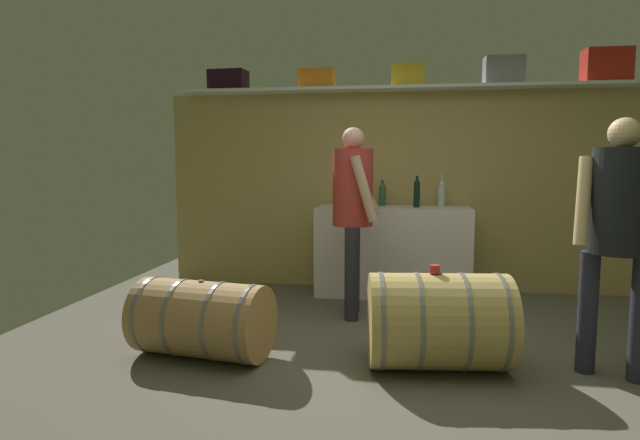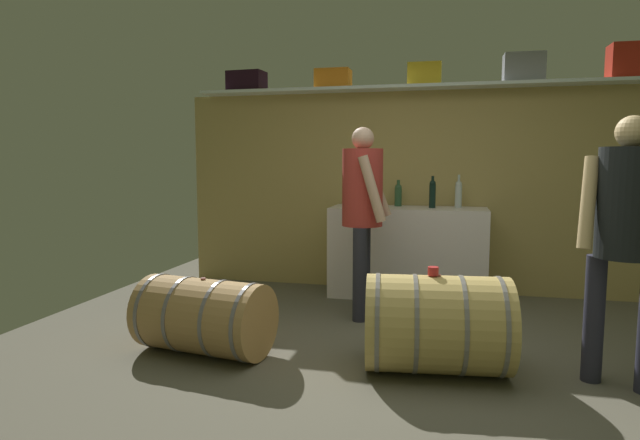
% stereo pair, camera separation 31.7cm
% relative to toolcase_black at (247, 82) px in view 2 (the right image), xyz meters
% --- Properties ---
extents(ground_plane, '(6.45, 7.98, 0.02)m').
position_rel_toolcase_black_xyz_m(ground_plane, '(1.94, -1.64, -2.28)').
color(ground_plane, '#5A5647').
extents(back_wall_panel, '(5.25, 0.10, 2.13)m').
position_rel_toolcase_black_xyz_m(back_wall_panel, '(1.94, 0.15, -1.20)').
color(back_wall_panel, tan).
rests_on(back_wall_panel, ground).
extents(high_shelf_board, '(4.83, 0.40, 0.03)m').
position_rel_toolcase_black_xyz_m(high_shelf_board, '(1.94, 0.00, -0.12)').
color(high_shelf_board, silver).
rests_on(high_shelf_board, back_wall_panel).
extents(toolcase_black, '(0.41, 0.28, 0.22)m').
position_rel_toolcase_black_xyz_m(toolcase_black, '(0.00, 0.00, 0.00)').
color(toolcase_black, black).
rests_on(toolcase_black, high_shelf_board).
extents(toolcase_orange, '(0.37, 0.25, 0.20)m').
position_rel_toolcase_black_xyz_m(toolcase_orange, '(0.98, 0.00, -0.01)').
color(toolcase_orange, orange).
rests_on(toolcase_orange, high_shelf_board).
extents(toolcase_yellow, '(0.34, 0.18, 0.23)m').
position_rel_toolcase_black_xyz_m(toolcase_yellow, '(1.93, 0.00, 0.01)').
color(toolcase_yellow, yellow).
rests_on(toolcase_yellow, high_shelf_board).
extents(toolcase_grey, '(0.38, 0.25, 0.28)m').
position_rel_toolcase_black_xyz_m(toolcase_grey, '(2.89, 0.00, 0.03)').
color(toolcase_grey, gray).
rests_on(toolcase_grey, high_shelf_board).
extents(toolcase_red, '(0.43, 0.27, 0.33)m').
position_rel_toolcase_black_xyz_m(toolcase_red, '(3.86, 0.00, 0.05)').
color(toolcase_red, red).
rests_on(toolcase_red, high_shelf_board).
extents(work_cabinet, '(1.57, 0.56, 0.92)m').
position_rel_toolcase_black_xyz_m(work_cabinet, '(1.81, -0.19, -1.81)').
color(work_cabinet, white).
rests_on(work_cabinet, ground).
extents(wine_bottle_dark, '(0.07, 0.07, 0.32)m').
position_rel_toolcase_black_xyz_m(wine_bottle_dark, '(2.05, -0.19, -1.20)').
color(wine_bottle_dark, black).
rests_on(wine_bottle_dark, work_cabinet).
extents(wine_bottle_green, '(0.08, 0.08, 0.28)m').
position_rel_toolcase_black_xyz_m(wine_bottle_green, '(1.69, -0.04, -1.22)').
color(wine_bottle_green, '#2E5334').
rests_on(wine_bottle_green, work_cabinet).
extents(wine_bottle_clear, '(0.07, 0.07, 0.34)m').
position_rel_toolcase_black_xyz_m(wine_bottle_clear, '(2.30, -0.06, -1.20)').
color(wine_bottle_clear, '#B6C3C1').
rests_on(wine_bottle_clear, work_cabinet).
extents(wine_glass, '(0.07, 0.07, 0.12)m').
position_rel_toolcase_black_xyz_m(wine_glass, '(1.55, -0.33, -1.27)').
color(wine_glass, white).
rests_on(wine_glass, work_cabinet).
extents(red_funnel, '(0.11, 0.11, 0.12)m').
position_rel_toolcase_black_xyz_m(red_funnel, '(1.35, -0.01, -1.28)').
color(red_funnel, red).
rests_on(red_funnel, work_cabinet).
extents(wine_barrel_near, '(1.00, 0.75, 0.66)m').
position_rel_toolcase_black_xyz_m(wine_barrel_near, '(2.16, -2.18, -1.94)').
color(wine_barrel_near, tan).
rests_on(wine_barrel_near, ground).
extents(wine_barrel_far, '(1.02, 0.68, 0.56)m').
position_rel_toolcase_black_xyz_m(wine_barrel_far, '(0.50, -2.22, -1.99)').
color(wine_barrel_far, '#AC824C').
rests_on(wine_barrel_far, ground).
extents(tasting_cup, '(0.07, 0.07, 0.06)m').
position_rel_toolcase_black_xyz_m(tasting_cup, '(2.13, -2.18, -1.59)').
color(tasting_cup, red).
rests_on(tasting_cup, wine_barrel_near).
extents(winemaker_pouring, '(0.42, 0.51, 1.69)m').
position_rel_toolcase_black_xyz_m(winemaker_pouring, '(1.47, -1.01, -1.23)').
color(winemaker_pouring, '#272834').
rests_on(winemaker_pouring, ground).
extents(visitor_tasting, '(0.52, 0.45, 1.67)m').
position_rel_toolcase_black_xyz_m(visitor_tasting, '(3.26, -2.16, -1.25)').
color(visitor_tasting, '#282837').
rests_on(visitor_tasting, ground).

